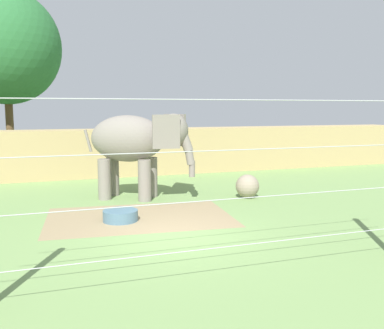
{
  "coord_description": "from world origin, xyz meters",
  "views": [
    {
      "loc": [
        -3.43,
        -11.29,
        3.54
      ],
      "look_at": [
        2.07,
        4.39,
        1.4
      ],
      "focal_mm": 40.83,
      "sensor_mm": 36.0,
      "label": 1
    }
  ],
  "objects": [
    {
      "name": "enrichment_ball",
      "position": [
        4.31,
        4.11,
        0.47
      ],
      "size": [
        0.94,
        0.94,
        0.94
      ],
      "primitive_type": "sphere",
      "color": "gray",
      "rests_on": "ground"
    },
    {
      "name": "cable_fence",
      "position": [
        0.0,
        -3.29,
        1.95
      ],
      "size": [
        10.09,
        0.2,
        3.86
      ],
      "color": "brown",
      "rests_on": "ground"
    },
    {
      "name": "dirt_patch",
      "position": [
        -0.44,
        2.44,
        0.0
      ],
      "size": [
        6.31,
        4.51,
        0.01
      ],
      "primitive_type": "cube",
      "rotation": [
        0.0,
        0.0,
        -0.1
      ],
      "color": "#937F5B",
      "rests_on": "ground"
    },
    {
      "name": "embankment_wall",
      "position": [
        0.0,
        11.76,
        1.23
      ],
      "size": [
        36.0,
        1.8,
        2.46
      ],
      "primitive_type": "cube",
      "color": "tan",
      "rests_on": "ground"
    },
    {
      "name": "water_tub",
      "position": [
        -1.11,
        2.16,
        0.18
      ],
      "size": [
        1.1,
        1.1,
        0.35
      ],
      "color": "slate",
      "rests_on": "ground"
    },
    {
      "name": "ground_plane",
      "position": [
        0.0,
        0.0,
        0.0
      ],
      "size": [
        120.0,
        120.0,
        0.0
      ],
      "primitive_type": "plane",
      "color": "#759956"
    },
    {
      "name": "elephant",
      "position": [
        0.12,
        5.46,
        2.22
      ],
      "size": [
        4.09,
        3.21,
        3.35
      ],
      "color": "gray",
      "rests_on": "ground"
    },
    {
      "name": "tree_left_of_centre",
      "position": [
        -5.03,
        16.32,
        7.0
      ],
      "size": [
        6.18,
        6.18,
        10.26
      ],
      "color": "brown",
      "rests_on": "ground"
    }
  ]
}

